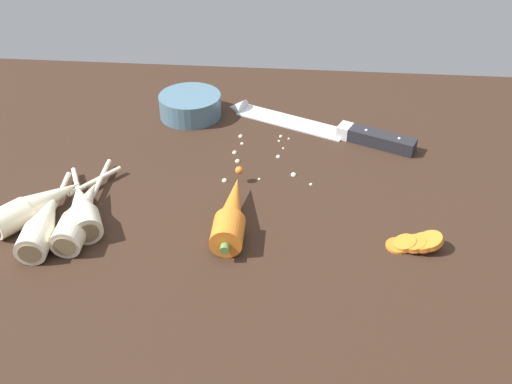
{
  "coord_description": "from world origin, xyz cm",
  "views": [
    {
      "loc": [
        6.07,
        -69.2,
        49.43
      ],
      "look_at": [
        0.0,
        -2.0,
        1.5
      ],
      "focal_mm": 40.85,
      "sensor_mm": 36.0,
      "label": 1
    }
  ],
  "objects_px": {
    "parsnip_mid_right": "(44,223)",
    "prep_bowl": "(190,105)",
    "parsnip_front": "(82,208)",
    "chefs_knife": "(313,125)",
    "carrot_slice_stack": "(415,243)",
    "parsnip_back": "(39,204)",
    "parsnip_mid_left": "(81,213)",
    "whole_carrot": "(231,212)"
  },
  "relations": [
    {
      "from": "whole_carrot",
      "to": "parsnip_front",
      "type": "relative_size",
      "value": 1.13
    },
    {
      "from": "chefs_knife",
      "to": "parsnip_front",
      "type": "relative_size",
      "value": 1.99
    },
    {
      "from": "parsnip_mid_right",
      "to": "parsnip_back",
      "type": "relative_size",
      "value": 1.08
    },
    {
      "from": "prep_bowl",
      "to": "parsnip_back",
      "type": "bearing_deg",
      "value": -116.3
    },
    {
      "from": "parsnip_mid_left",
      "to": "prep_bowl",
      "type": "xyz_separation_m",
      "value": [
        0.09,
        0.32,
        0.0
      ]
    },
    {
      "from": "chefs_knife",
      "to": "carrot_slice_stack",
      "type": "xyz_separation_m",
      "value": [
        0.13,
        -0.31,
        0.0
      ]
    },
    {
      "from": "parsnip_front",
      "to": "prep_bowl",
      "type": "xyz_separation_m",
      "value": [
        0.09,
        0.31,
        0.0
      ]
    },
    {
      "from": "parsnip_front",
      "to": "carrot_slice_stack",
      "type": "height_order",
      "value": "parsnip_front"
    },
    {
      "from": "whole_carrot",
      "to": "carrot_slice_stack",
      "type": "xyz_separation_m",
      "value": [
        0.24,
        -0.03,
        -0.01
      ]
    },
    {
      "from": "parsnip_front",
      "to": "parsnip_mid_left",
      "type": "relative_size",
      "value": 0.77
    },
    {
      "from": "carrot_slice_stack",
      "to": "prep_bowl",
      "type": "bearing_deg",
      "value": 136.66
    },
    {
      "from": "parsnip_front",
      "to": "carrot_slice_stack",
      "type": "distance_m",
      "value": 0.44
    },
    {
      "from": "parsnip_front",
      "to": "prep_bowl",
      "type": "distance_m",
      "value": 0.33
    },
    {
      "from": "parsnip_front",
      "to": "carrot_slice_stack",
      "type": "xyz_separation_m",
      "value": [
        0.44,
        -0.02,
        -0.01
      ]
    },
    {
      "from": "parsnip_front",
      "to": "parsnip_mid_left",
      "type": "xyz_separation_m",
      "value": [
        0.0,
        -0.01,
        -0.0
      ]
    },
    {
      "from": "parsnip_mid_left",
      "to": "prep_bowl",
      "type": "relative_size",
      "value": 1.95
    },
    {
      "from": "parsnip_mid_left",
      "to": "whole_carrot",
      "type": "bearing_deg",
      "value": 5.16
    },
    {
      "from": "parsnip_front",
      "to": "carrot_slice_stack",
      "type": "relative_size",
      "value": 2.33
    },
    {
      "from": "parsnip_front",
      "to": "parsnip_mid_left",
      "type": "bearing_deg",
      "value": -82.42
    },
    {
      "from": "parsnip_front",
      "to": "prep_bowl",
      "type": "height_order",
      "value": "same"
    },
    {
      "from": "parsnip_front",
      "to": "parsnip_mid_right",
      "type": "xyz_separation_m",
      "value": [
        -0.04,
        -0.03,
        -0.0
      ]
    },
    {
      "from": "whole_carrot",
      "to": "carrot_slice_stack",
      "type": "distance_m",
      "value": 0.24
    },
    {
      "from": "parsnip_front",
      "to": "carrot_slice_stack",
      "type": "bearing_deg",
      "value": -2.46
    },
    {
      "from": "chefs_knife",
      "to": "carrot_slice_stack",
      "type": "distance_m",
      "value": 0.33
    },
    {
      "from": "prep_bowl",
      "to": "whole_carrot",
      "type": "bearing_deg",
      "value": -69.86
    },
    {
      "from": "whole_carrot",
      "to": "prep_bowl",
      "type": "xyz_separation_m",
      "value": [
        -0.11,
        0.31,
        0.0
      ]
    },
    {
      "from": "whole_carrot",
      "to": "parsnip_front",
      "type": "bearing_deg",
      "value": -177.77
    },
    {
      "from": "whole_carrot",
      "to": "parsnip_mid_left",
      "type": "distance_m",
      "value": 0.2
    },
    {
      "from": "chefs_knife",
      "to": "whole_carrot",
      "type": "distance_m",
      "value": 0.3
    },
    {
      "from": "parsnip_back",
      "to": "carrot_slice_stack",
      "type": "relative_size",
      "value": 2.5
    },
    {
      "from": "parsnip_mid_left",
      "to": "parsnip_back",
      "type": "height_order",
      "value": "same"
    },
    {
      "from": "parsnip_mid_right",
      "to": "prep_bowl",
      "type": "xyz_separation_m",
      "value": [
        0.13,
        0.35,
        0.0
      ]
    },
    {
      "from": "parsnip_back",
      "to": "carrot_slice_stack",
      "type": "bearing_deg",
      "value": -2.64
    },
    {
      "from": "chefs_knife",
      "to": "parsnip_mid_right",
      "type": "relative_size",
      "value": 1.72
    },
    {
      "from": "parsnip_mid_left",
      "to": "parsnip_back",
      "type": "bearing_deg",
      "value": 167.26
    },
    {
      "from": "parsnip_front",
      "to": "parsnip_back",
      "type": "distance_m",
      "value": 0.06
    },
    {
      "from": "parsnip_mid_left",
      "to": "carrot_slice_stack",
      "type": "xyz_separation_m",
      "value": [
        0.44,
        -0.01,
        -0.01
      ]
    },
    {
      "from": "chefs_knife",
      "to": "parsnip_back",
      "type": "xyz_separation_m",
      "value": [
        -0.37,
        -0.28,
        0.01
      ]
    },
    {
      "from": "parsnip_front",
      "to": "chefs_knife",
      "type": "bearing_deg",
      "value": 42.69
    },
    {
      "from": "whole_carrot",
      "to": "prep_bowl",
      "type": "height_order",
      "value": "whole_carrot"
    },
    {
      "from": "parsnip_back",
      "to": "prep_bowl",
      "type": "distance_m",
      "value": 0.35
    },
    {
      "from": "parsnip_mid_right",
      "to": "carrot_slice_stack",
      "type": "height_order",
      "value": "parsnip_mid_right"
    }
  ]
}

